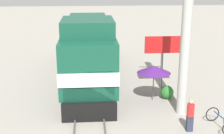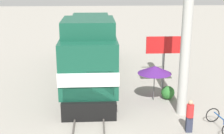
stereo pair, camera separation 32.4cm
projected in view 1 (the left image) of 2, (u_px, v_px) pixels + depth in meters
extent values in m
plane|color=gray|center=(89.00, 106.00, 17.46)|extent=(120.00, 120.00, 0.00)
cube|color=#4C4742|center=(76.00, 105.00, 17.39)|extent=(0.08, 34.64, 0.15)
cube|color=#4C4742|center=(102.00, 104.00, 17.49)|extent=(0.08, 34.64, 0.15)
cube|color=black|center=(89.00, 71.00, 22.21)|extent=(2.77, 14.22, 0.97)
cube|color=#144C38|center=(88.00, 45.00, 21.66)|extent=(3.01, 13.65, 2.87)
cube|color=white|center=(88.00, 49.00, 21.74)|extent=(3.05, 13.80, 0.70)
cube|color=white|center=(89.00, 80.00, 16.27)|extent=(2.56, 1.99, 1.58)
cube|color=#144C38|center=(88.00, 27.00, 17.05)|extent=(2.83, 3.13, 0.92)
cylinder|color=#B2B2AD|center=(188.00, 2.00, 14.99)|extent=(0.51, 0.51, 11.57)
cylinder|color=#4C4C4C|center=(153.00, 84.00, 18.09)|extent=(0.05, 0.05, 1.97)
cone|color=#4C1E72|center=(154.00, 69.00, 17.84)|extent=(1.94, 1.94, 0.44)
cube|color=#595959|center=(161.00, 71.00, 19.96)|extent=(0.12, 0.12, 2.33)
cube|color=red|center=(163.00, 45.00, 19.48)|extent=(2.26, 0.08, 1.07)
sphere|color=#2D722D|center=(167.00, 92.00, 18.45)|extent=(0.79, 0.79, 0.79)
cube|color=#2D3347|center=(190.00, 124.00, 14.56)|extent=(0.30, 0.20, 0.76)
cylinder|color=red|center=(191.00, 110.00, 14.36)|extent=(0.34, 0.34, 0.60)
sphere|color=tan|center=(191.00, 102.00, 14.25)|extent=(0.22, 0.22, 0.22)
torus|color=black|center=(212.00, 114.00, 15.58)|extent=(0.74, 0.15, 0.74)
cube|color=#194C99|center=(221.00, 117.00, 14.80)|extent=(0.21, 1.30, 0.04)
cylinder|color=#194C99|center=(224.00, 121.00, 14.57)|extent=(0.04, 0.04, 0.31)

